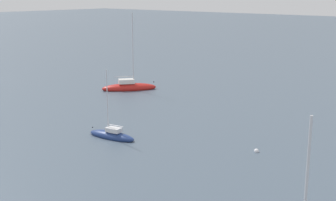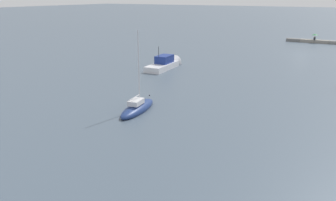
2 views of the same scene
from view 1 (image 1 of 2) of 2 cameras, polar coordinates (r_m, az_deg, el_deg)
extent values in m
ellipsoid|color=navy|center=(49.39, -6.90, -4.33)|extent=(2.45, 5.87, 0.98)
cube|color=silver|center=(49.01, -6.66, -3.59)|extent=(1.20, 1.72, 0.45)
cylinder|color=silver|center=(48.69, -7.44, -0.04)|extent=(0.10, 0.10, 6.49)
cylinder|color=silver|center=(48.71, -6.44, -3.06)|extent=(0.37, 1.98, 0.07)
sphere|color=black|center=(50.87, -9.22, -3.26)|extent=(0.13, 0.13, 0.13)
ellipsoid|color=red|center=(73.05, -4.77, 1.55)|extent=(8.23, 7.09, 1.46)
cube|color=silver|center=(72.80, -5.12, 2.36)|extent=(2.78, 2.60, 0.67)
cylinder|color=silver|center=(72.16, -4.32, 6.37)|extent=(0.15, 0.15, 10.85)
cylinder|color=silver|center=(72.62, -5.43, 2.93)|extent=(2.43, 1.89, 0.11)
sphere|color=black|center=(73.48, -1.75, 2.29)|extent=(0.19, 0.19, 0.19)
sphere|color=white|center=(45.64, 10.76, -6.11)|extent=(0.48, 0.48, 0.48)
camera|label=2|loc=(50.11, 28.00, 6.10)|focal=36.43mm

